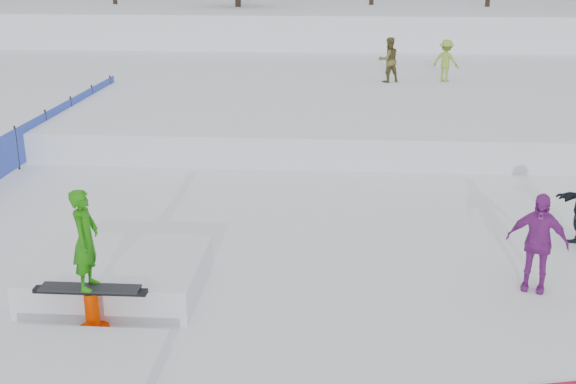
# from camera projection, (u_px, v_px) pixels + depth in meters

# --- Properties ---
(ground) EXTENTS (120.00, 120.00, 0.00)m
(ground) POSITION_uv_depth(u_px,v_px,m) (247.00, 299.00, 11.17)
(ground) COLOR white
(snow_berm) EXTENTS (60.00, 14.00, 2.40)m
(snow_berm) POSITION_uv_depth(u_px,v_px,m) (315.00, 28.00, 39.18)
(snow_berm) COLOR white
(snow_berm) RESTS_ON ground
(snow_midrise) EXTENTS (50.00, 18.00, 0.80)m
(snow_midrise) POSITION_uv_depth(u_px,v_px,m) (302.00, 89.00, 26.18)
(snow_midrise) COLOR white
(snow_midrise) RESTS_ON ground
(safety_fence) EXTENTS (0.05, 16.00, 1.10)m
(safety_fence) POSITION_uv_depth(u_px,v_px,m) (17.00, 148.00, 17.68)
(safety_fence) COLOR blue
(safety_fence) RESTS_ON ground
(walker_olive) EXTENTS (0.92, 0.83, 1.54)m
(walker_olive) POSITION_uv_depth(u_px,v_px,m) (389.00, 60.00, 24.96)
(walker_olive) COLOR brown
(walker_olive) RESTS_ON snow_midrise
(walker_ygreen) EXTENTS (1.08, 0.93, 1.45)m
(walker_ygreen) POSITION_uv_depth(u_px,v_px,m) (446.00, 61.00, 25.05)
(walker_ygreen) COLOR #87A531
(walker_ygreen) RESTS_ON snow_midrise
(spectator_purple) EXTENTS (1.02, 0.69, 1.61)m
(spectator_purple) POSITION_uv_depth(u_px,v_px,m) (537.00, 242.00, 11.26)
(spectator_purple) COLOR #88278D
(spectator_purple) RESTS_ON ground
(jib_rail_feature) EXTENTS (2.60, 4.40, 2.11)m
(jib_rail_feature) POSITION_uv_depth(u_px,v_px,m) (105.00, 293.00, 10.68)
(jib_rail_feature) COLOR white
(jib_rail_feature) RESTS_ON ground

